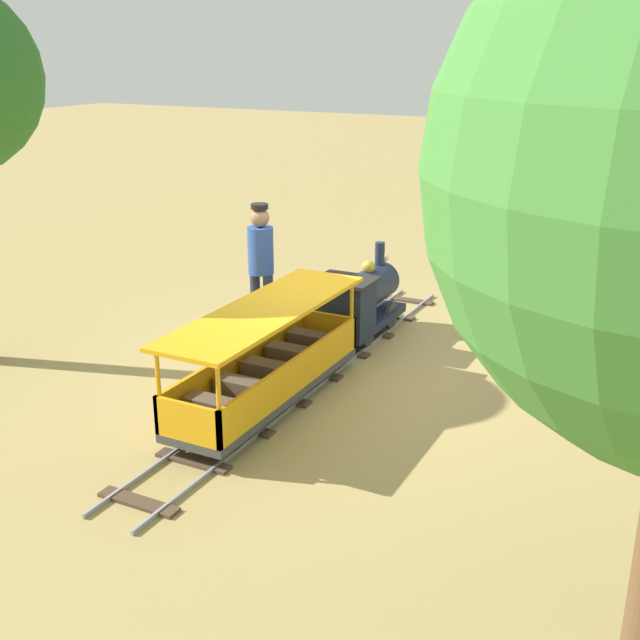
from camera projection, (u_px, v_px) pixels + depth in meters
name	position (u px, v px, depth m)	size (l,w,h in m)	color
ground_plane	(323.00, 365.00, 8.72)	(60.00, 60.00, 0.00)	#A38C51
track	(311.00, 373.00, 8.47)	(0.70, 6.40, 0.04)	gray
locomotive	(359.00, 300.00, 9.34)	(0.66, 1.45, 1.02)	#192338
passenger_car	(267.00, 366.00, 7.58)	(0.76, 2.70, 0.97)	#3F3F3F
conductor_person	(261.00, 260.00, 9.22)	(0.30, 0.30, 1.62)	#282D47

